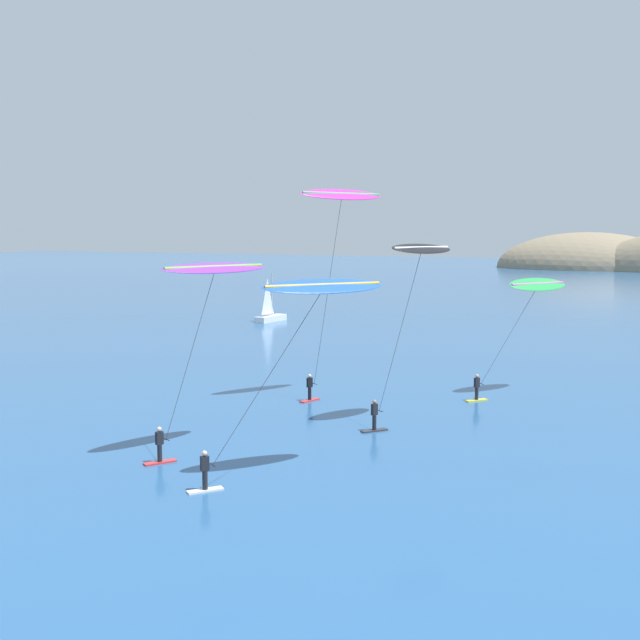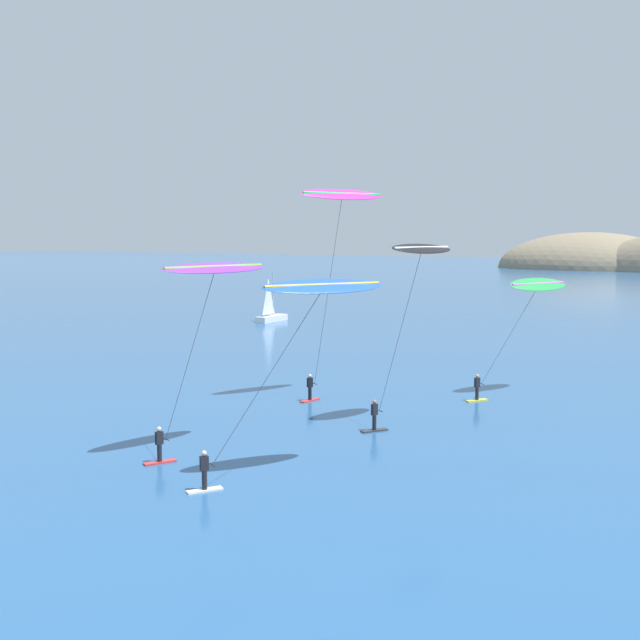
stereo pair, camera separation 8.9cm
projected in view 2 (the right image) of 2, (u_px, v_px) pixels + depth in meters
name	position (u px, v px, depth m)	size (l,w,h in m)	color
sailboat_near	(273.00, 316.00, 94.81)	(1.68, 5.93, 5.70)	white
kitesurfer_green	(534.00, 293.00, 52.17)	(5.05, 7.80, 7.62)	yellow
kitesurfer_magenta	(340.00, 211.00, 50.25)	(3.90, 5.90, 13.33)	red
kitesurfer_black	(418.00, 263.00, 43.78)	(3.47, 6.30, 10.00)	#2D2D33
kitesurfer_purple	(211.00, 282.00, 38.04)	(3.15, 6.90, 9.19)	red
kitesurfer_blue	(315.00, 299.00, 34.36)	(5.98, 8.03, 8.62)	silver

